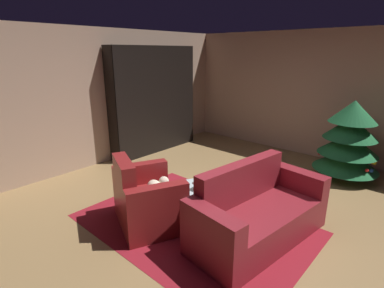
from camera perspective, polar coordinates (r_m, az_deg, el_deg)
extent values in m
plane|color=olive|center=(4.16, 6.44, -13.23)|extent=(7.58, 7.58, 0.00)
cube|color=tan|center=(6.52, 23.63, 8.50)|extent=(6.08, 0.06, 2.53)
cube|color=tan|center=(5.91, -17.75, 8.34)|extent=(0.06, 6.43, 2.53)
cube|color=maroon|center=(3.93, 0.34, -15.11)|extent=(2.80, 1.96, 0.01)
cube|color=black|center=(6.34, -6.38, 8.21)|extent=(0.03, 2.12, 2.22)
cube|color=black|center=(7.17, -0.90, 9.38)|extent=(0.33, 0.03, 2.22)
cube|color=black|center=(5.83, -15.12, 6.93)|extent=(0.33, 0.03, 2.22)
cube|color=black|center=(6.71, -6.94, -0.96)|extent=(0.31, 2.07, 0.03)
cube|color=black|center=(6.59, -7.08, 2.67)|extent=(0.31, 2.07, 0.03)
cube|color=black|center=(6.49, -7.22, 6.43)|extent=(0.31, 2.07, 0.02)
cube|color=black|center=(6.42, -7.37, 10.28)|extent=(0.31, 2.07, 0.02)
cube|color=black|center=(6.38, -7.53, 14.20)|extent=(0.31, 2.07, 0.02)
cube|color=black|center=(6.38, -7.69, 18.14)|extent=(0.31, 2.07, 0.03)
cube|color=black|center=(6.52, -8.05, 9.69)|extent=(0.05, 1.13, 0.70)
cube|color=black|center=(6.51, -7.91, 9.68)|extent=(0.03, 1.16, 0.73)
cube|color=#A6A58E|center=(7.34, -1.52, 2.22)|extent=(0.22, 0.04, 0.33)
cube|color=#1C4397|center=(7.32, -1.74, 2.08)|extent=(0.21, 0.03, 0.31)
cube|color=gold|center=(7.29, -2.05, 2.11)|extent=(0.19, 0.05, 0.33)
cube|color=#B1B49E|center=(7.25, -2.15, 1.66)|extent=(0.24, 0.03, 0.24)
cube|color=#0C739A|center=(7.25, -2.65, 1.64)|extent=(0.15, 0.05, 0.24)
cube|color=teal|center=(7.21, -2.84, 1.63)|extent=(0.18, 0.03, 0.26)
cube|color=#3A7849|center=(7.16, -2.91, 1.56)|extent=(0.23, 0.04, 0.27)
cube|color=#206A99|center=(7.15, -3.29, 1.51)|extent=(0.18, 0.03, 0.27)
cube|color=#A6988D|center=(7.24, -1.33, 5.71)|extent=(0.24, 0.03, 0.36)
cube|color=#196A9B|center=(7.23, -1.54, 5.17)|extent=(0.24, 0.03, 0.23)
cube|color=#3D311D|center=(7.21, -1.74, 5.12)|extent=(0.23, 0.04, 0.23)
cube|color=gold|center=(7.20, -2.26, 5.25)|extent=(0.15, 0.05, 0.27)
cube|color=#265085|center=(7.14, -2.33, 5.24)|extent=(0.21, 0.03, 0.29)
cube|color=#2D5297|center=(7.11, -2.42, 5.04)|extent=(0.25, 0.03, 0.25)
cube|color=red|center=(7.10, -2.84, 5.20)|extent=(0.18, 0.05, 0.30)
cube|color=red|center=(7.09, -1.72, 16.07)|extent=(0.19, 0.04, 0.33)
cube|color=#B8A59C|center=(7.07, -2.03, 15.79)|extent=(0.18, 0.04, 0.26)
cube|color=#895397|center=(7.01, -2.16, 15.66)|extent=(0.24, 0.04, 0.23)
cube|color=orange|center=(6.97, -2.38, 15.74)|extent=(0.25, 0.04, 0.26)
cube|color=teal|center=(6.98, -2.93, 15.88)|extent=(0.15, 0.05, 0.29)
cube|color=#1C6490|center=(6.93, -3.17, 16.00)|extent=(0.17, 0.05, 0.32)
cube|color=#984798|center=(6.87, -3.29, 16.17)|extent=(0.23, 0.03, 0.37)
cube|color=gold|center=(6.85, -3.61, 15.76)|extent=(0.22, 0.05, 0.27)
cube|color=maroon|center=(3.89, -8.20, -12.19)|extent=(0.86, 0.91, 0.41)
cube|color=maroon|center=(3.64, -12.84, -6.69)|extent=(0.62, 0.40, 0.50)
cube|color=maroon|center=(3.50, -6.56, -13.11)|extent=(0.44, 0.72, 0.68)
cube|color=maroon|center=(4.16, -9.73, -8.10)|extent=(0.44, 0.72, 0.68)
ellipsoid|color=beige|center=(3.75, -7.19, -8.31)|extent=(0.33, 0.28, 0.18)
sphere|color=beige|center=(3.77, -5.43, -7.18)|extent=(0.13, 0.13, 0.13)
cube|color=maroon|center=(3.65, 12.76, -14.67)|extent=(0.92, 1.45, 0.40)
cube|color=maroon|center=(3.60, 9.48, -7.06)|extent=(0.34, 1.38, 0.47)
cube|color=maroon|center=(3.08, 3.69, -18.02)|extent=(0.77, 0.29, 0.66)
cube|color=maroon|center=(4.18, 19.42, -8.95)|extent=(0.77, 0.29, 0.66)
cylinder|color=black|center=(3.73, 3.26, -13.00)|extent=(0.04, 0.04, 0.46)
cylinder|color=black|center=(3.98, 1.62, -10.83)|extent=(0.04, 0.04, 0.46)
cylinder|color=black|center=(3.76, -1.70, -12.66)|extent=(0.04, 0.04, 0.46)
cylinder|color=silver|center=(3.71, 0.98, -8.92)|extent=(0.68, 0.68, 0.02)
cube|color=#368349|center=(3.69, 1.98, -8.68)|extent=(0.18, 0.13, 0.03)
cube|color=gray|center=(3.68, 2.18, -8.27)|extent=(0.17, 0.12, 0.02)
cube|color=#A09086|center=(3.68, 2.07, -7.90)|extent=(0.18, 0.16, 0.03)
cube|color=gray|center=(3.66, 2.14, -7.55)|extent=(0.21, 0.17, 0.03)
cylinder|color=maroon|center=(3.51, 1.35, -8.91)|extent=(0.07, 0.07, 0.16)
cylinder|color=maroon|center=(3.46, 1.37, -7.26)|extent=(0.03, 0.03, 0.06)
cylinder|color=brown|center=(5.84, 27.10, -4.98)|extent=(0.08, 0.08, 0.16)
cone|color=#1E6335|center=(5.75, 27.46, -2.53)|extent=(1.06, 1.06, 0.37)
cone|color=#1E6335|center=(5.67, 27.85, 0.09)|extent=(0.96, 0.96, 0.37)
cone|color=#1E6335|center=(5.60, 28.24, 2.77)|extent=(0.86, 0.86, 0.37)
cone|color=#1E6335|center=(5.55, 28.64, 5.51)|extent=(0.75, 0.75, 0.37)
sphere|color=red|center=(5.64, 23.28, -1.67)|extent=(0.06, 0.06, 0.06)
sphere|color=red|center=(5.50, 30.57, -4.38)|extent=(0.06, 0.06, 0.06)
sphere|color=yellow|center=(5.99, 24.31, -0.98)|extent=(0.07, 0.07, 0.07)
sphere|color=blue|center=(5.60, 31.19, -4.40)|extent=(0.06, 0.06, 0.06)
sphere|color=blue|center=(5.94, 27.69, 3.46)|extent=(0.08, 0.08, 0.08)
sphere|color=yellow|center=(5.61, 31.59, -3.07)|extent=(0.07, 0.07, 0.07)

